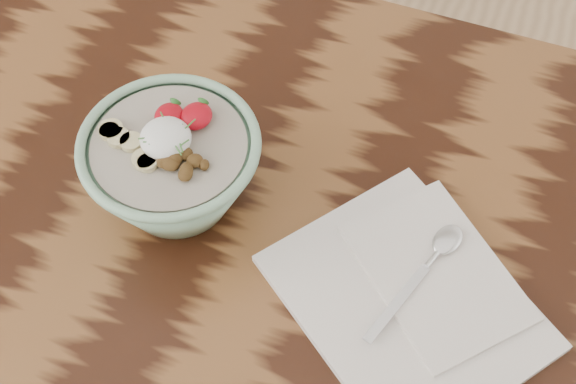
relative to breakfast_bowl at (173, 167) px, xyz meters
The scene contains 4 objects.
table 16.67cm from the breakfast_bowl, 45.89° to the right, with size 160.00×90.00×75.00cm.
breakfast_bowl is the anchor object (origin of this frame).
napkin 30.69cm from the breakfast_bowl, ahead, with size 36.17×34.97×1.73cm.
spoon 31.42cm from the breakfast_bowl, ahead, with size 7.61×17.91×0.95cm.
Camera 1 is at (28.64, -42.89, 155.93)cm, focal length 50.00 mm.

